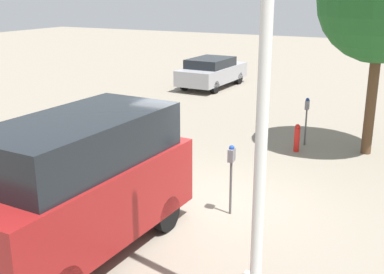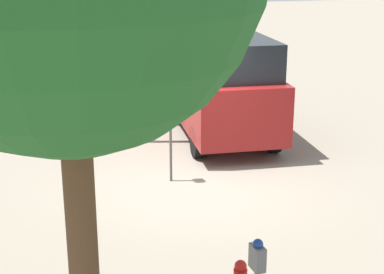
{
  "view_description": "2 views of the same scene",
  "coord_description": "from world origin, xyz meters",
  "px_view_note": "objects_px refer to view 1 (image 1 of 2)",
  "views": [
    {
      "loc": [
        8.61,
        3.89,
        4.39
      ],
      "look_at": [
        -0.36,
        -0.72,
        1.32
      ],
      "focal_mm": 45.0,
      "sensor_mm": 36.0,
      "label": 1
    },
    {
      "loc": [
        -10.02,
        2.52,
        4.18
      ],
      "look_at": [
        -0.32,
        0.19,
        1.03
      ],
      "focal_mm": 55.0,
      "sensor_mm": 36.0,
      "label": 2
    }
  ],
  "objects_px": {
    "fire_hydrant": "(297,138)",
    "lamp_post": "(260,164)",
    "parked_van": "(80,183)",
    "car_distant": "(212,72)",
    "parking_meter_near": "(231,164)",
    "parking_meter_far": "(307,110)",
    "street_tree": "(382,0)"
  },
  "relations": [
    {
      "from": "parking_meter_near",
      "to": "lamp_post",
      "type": "distance_m",
      "value": 3.46
    },
    {
      "from": "parking_meter_far",
      "to": "lamp_post",
      "type": "relative_size",
      "value": 0.21
    },
    {
      "from": "lamp_post",
      "to": "car_distant",
      "type": "xyz_separation_m",
      "value": [
        -15.04,
        -7.66,
        -1.54
      ]
    },
    {
      "from": "street_tree",
      "to": "fire_hydrant",
      "type": "bearing_deg",
      "value": -67.14
    },
    {
      "from": "parking_meter_far",
      "to": "fire_hydrant",
      "type": "relative_size",
      "value": 1.78
    },
    {
      "from": "parking_meter_near",
      "to": "parked_van",
      "type": "height_order",
      "value": "parked_van"
    },
    {
      "from": "parking_meter_near",
      "to": "lamp_post",
      "type": "relative_size",
      "value": 0.22
    },
    {
      "from": "lamp_post",
      "to": "street_tree",
      "type": "height_order",
      "value": "lamp_post"
    },
    {
      "from": "parking_meter_near",
      "to": "parking_meter_far",
      "type": "relative_size",
      "value": 1.03
    },
    {
      "from": "parking_meter_far",
      "to": "parked_van",
      "type": "xyz_separation_m",
      "value": [
        7.78,
        -1.89,
        0.22
      ]
    },
    {
      "from": "parked_van",
      "to": "street_tree",
      "type": "height_order",
      "value": "street_tree"
    },
    {
      "from": "parked_van",
      "to": "car_distant",
      "type": "height_order",
      "value": "parked_van"
    },
    {
      "from": "lamp_post",
      "to": "fire_hydrant",
      "type": "height_order",
      "value": "lamp_post"
    },
    {
      "from": "lamp_post",
      "to": "street_tree",
      "type": "relative_size",
      "value": 1.16
    },
    {
      "from": "parking_meter_far",
      "to": "street_tree",
      "type": "bearing_deg",
      "value": 86.29
    },
    {
      "from": "lamp_post",
      "to": "parked_van",
      "type": "distance_m",
      "value": 3.45
    },
    {
      "from": "parking_meter_near",
      "to": "parked_van",
      "type": "xyz_separation_m",
      "value": [
        2.52,
        -1.72,
        0.19
      ]
    },
    {
      "from": "lamp_post",
      "to": "parking_meter_near",
      "type": "bearing_deg",
      "value": -151.24
    },
    {
      "from": "fire_hydrant",
      "to": "parked_van",
      "type": "bearing_deg",
      "value": -14.46
    },
    {
      "from": "parking_meter_near",
      "to": "parked_van",
      "type": "distance_m",
      "value": 3.06
    },
    {
      "from": "car_distant",
      "to": "street_tree",
      "type": "xyz_separation_m",
      "value": [
        6.87,
        7.99,
        3.43
      ]
    },
    {
      "from": "fire_hydrant",
      "to": "lamp_post",
      "type": "bearing_deg",
      "value": 11.08
    },
    {
      "from": "car_distant",
      "to": "fire_hydrant",
      "type": "height_order",
      "value": "car_distant"
    },
    {
      "from": "parking_meter_far",
      "to": "lamp_post",
      "type": "xyz_separation_m",
      "value": [
        8.12,
        1.39,
        1.22
      ]
    },
    {
      "from": "lamp_post",
      "to": "parked_van",
      "type": "xyz_separation_m",
      "value": [
        -0.33,
        -3.28,
        -1.0
      ]
    },
    {
      "from": "parking_meter_near",
      "to": "car_distant",
      "type": "height_order",
      "value": "parking_meter_near"
    },
    {
      "from": "parking_meter_far",
      "to": "lamp_post",
      "type": "bearing_deg",
      "value": 4.01
    },
    {
      "from": "car_distant",
      "to": "fire_hydrant",
      "type": "xyz_separation_m",
      "value": [
        7.62,
        6.2,
        -0.34
      ]
    },
    {
      "from": "parked_van",
      "to": "lamp_post",
      "type": "bearing_deg",
      "value": 86.54
    },
    {
      "from": "street_tree",
      "to": "fire_hydrant",
      "type": "height_order",
      "value": "street_tree"
    },
    {
      "from": "parking_meter_far",
      "to": "parking_meter_near",
      "type": "bearing_deg",
      "value": -7.59
    },
    {
      "from": "parked_van",
      "to": "fire_hydrant",
      "type": "bearing_deg",
      "value": 167.83
    }
  ]
}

